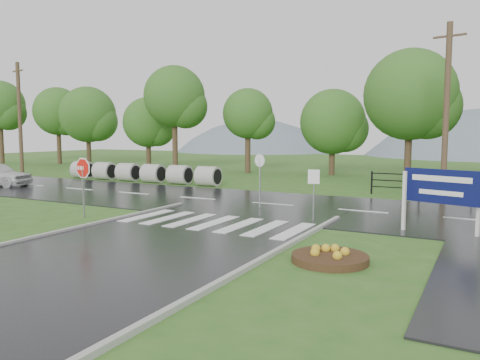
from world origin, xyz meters
The scene contains 15 objects.
ground centered at (0.00, 0.00, 0.00)m, with size 120.00×120.00×0.00m, color #315D1F.
main_road centered at (0.00, 10.00, 0.00)m, with size 90.00×8.00×0.04m, color black.
crosswalk centered at (0.00, 5.00, 0.06)m, with size 6.50×2.80×0.02m.
curb_right centered at (3.55, -4.00, 0.00)m, with size 0.15×24.00×0.12m, color #A3A39B.
fence_west centered at (7.75, 16.00, 0.72)m, with size 9.58×0.08×1.20m.
hills centered at (3.49, 65.00, -15.54)m, with size 102.00×48.00×48.00m.
treeline centered at (1.00, 24.00, 0.00)m, with size 83.20×5.20×10.00m.
culvert_pipes centered at (-11.77, 15.00, 0.60)m, with size 11.80×1.20×1.20m.
stop_sign centered at (-5.08, 3.82, 1.70)m, with size 1.07×0.14×2.42m.
estate_billboard centered at (7.13, 6.94, 1.42)m, with size 2.29×0.77×2.07m.
flower_bed centered at (5.06, 2.21, 0.14)m, with size 1.91×1.91×0.38m.
reg_sign_small centered at (2.90, 7.11, 1.36)m, with size 0.42×0.10×1.89m.
reg_sign_round centered at (-0.08, 8.80, 1.46)m, with size 0.53×0.16×2.32m.
utility_pole_west centered at (-24.21, 15.50, 4.41)m, with size 1.53×0.39×8.67m.
utility_pole_east centered at (6.51, 15.50, 4.25)m, with size 1.47×0.39×8.36m.
Camera 1 is at (8.45, -8.86, 3.20)m, focal length 35.00 mm.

